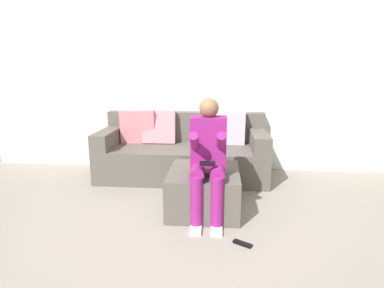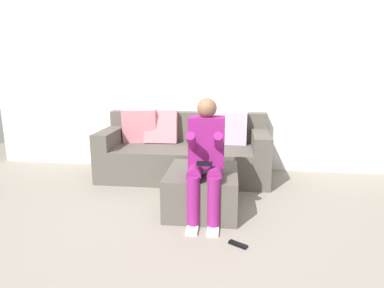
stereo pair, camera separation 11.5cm
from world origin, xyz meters
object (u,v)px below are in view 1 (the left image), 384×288
person_seated (208,155)px  remote_near_ottoman (243,244)px  couch_sectional (182,152)px  ottoman (204,190)px

person_seated → remote_near_ottoman: bearing=-57.9°
couch_sectional → ottoman: bearing=-72.0°
ottoman → remote_near_ottoman: 0.79m
couch_sectional → person_seated: 1.33m
ottoman → person_seated: size_ratio=0.70×
couch_sectional → person_seated: size_ratio=1.89×
ottoman → person_seated: bearing=-76.6°
couch_sectional → remote_near_ottoman: size_ratio=13.38×
couch_sectional → remote_near_ottoman: couch_sectional is taller
couch_sectional → person_seated: bearing=-72.7°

